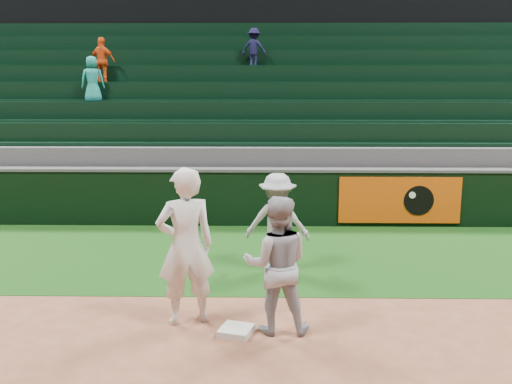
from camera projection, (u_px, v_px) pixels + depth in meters
ground at (255, 323)px, 7.45m from camera, size 70.00×70.00×0.00m
foul_grass at (258, 254)px, 10.39m from camera, size 36.00×4.20×0.01m
upper_deck at (263, 9)px, 23.40m from camera, size 40.00×12.00×12.00m
first_base at (236, 331)px, 7.13m from camera, size 0.48×0.48×0.09m
first_baseman at (186, 246)px, 7.30m from camera, size 0.87×0.72×2.06m
baserunner at (277, 265)px, 7.08m from camera, size 0.85×0.66×1.74m
base_coach at (277, 222)px, 9.38m from camera, size 1.11×0.72×1.63m
field_wall at (261, 196)px, 12.42m from camera, size 36.00×0.45×1.25m
stadium_seating at (261, 132)px, 15.92m from camera, size 36.00×5.95×4.85m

